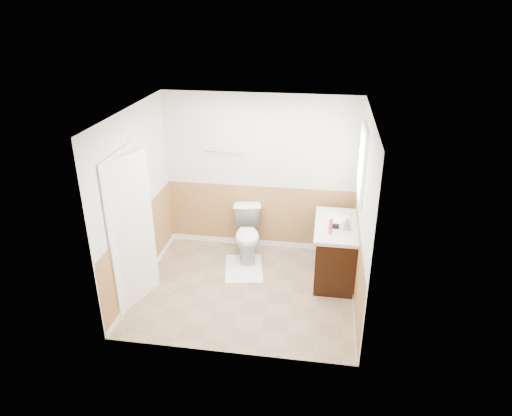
% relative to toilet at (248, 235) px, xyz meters
% --- Properties ---
extents(floor, '(3.00, 3.00, 0.00)m').
position_rel_toilet_xyz_m(floor, '(0.13, -0.88, -0.39)').
color(floor, '#8C7051').
rests_on(floor, ground).
extents(ceiling, '(3.00, 3.00, 0.00)m').
position_rel_toilet_xyz_m(ceiling, '(0.13, -0.88, 2.11)').
color(ceiling, white).
rests_on(ceiling, floor).
extents(wall_back, '(3.00, 0.00, 3.00)m').
position_rel_toilet_xyz_m(wall_back, '(0.13, 0.42, 0.86)').
color(wall_back, silver).
rests_on(wall_back, floor).
extents(wall_front, '(3.00, 0.00, 3.00)m').
position_rel_toilet_xyz_m(wall_front, '(0.13, -2.18, 0.86)').
color(wall_front, silver).
rests_on(wall_front, floor).
extents(wall_left, '(0.00, 3.00, 3.00)m').
position_rel_toilet_xyz_m(wall_left, '(-1.37, -0.88, 0.86)').
color(wall_left, silver).
rests_on(wall_left, floor).
extents(wall_right, '(0.00, 3.00, 3.00)m').
position_rel_toilet_xyz_m(wall_right, '(1.63, -0.88, 0.86)').
color(wall_right, silver).
rests_on(wall_right, floor).
extents(wainscot_back, '(3.00, 0.00, 3.00)m').
position_rel_toilet_xyz_m(wainscot_back, '(0.13, 0.41, 0.11)').
color(wainscot_back, '#9E6D3F').
rests_on(wainscot_back, floor).
extents(wainscot_front, '(3.00, 0.00, 3.00)m').
position_rel_toilet_xyz_m(wainscot_front, '(0.13, -2.17, 0.11)').
color(wainscot_front, '#9E6D3F').
rests_on(wainscot_front, floor).
extents(wainscot_left, '(0.00, 2.60, 2.60)m').
position_rel_toilet_xyz_m(wainscot_left, '(-1.36, -0.88, 0.11)').
color(wainscot_left, '#9E6D3F').
rests_on(wainscot_left, floor).
extents(wainscot_right, '(0.00, 2.60, 2.60)m').
position_rel_toilet_xyz_m(wainscot_right, '(1.62, -0.88, 0.11)').
color(wainscot_right, '#9E6D3F').
rests_on(wainscot_right, floor).
extents(toilet, '(0.58, 0.84, 0.79)m').
position_rel_toilet_xyz_m(toilet, '(0.00, 0.00, 0.00)').
color(toilet, white).
rests_on(toilet, floor).
extents(bath_mat, '(0.69, 0.89, 0.02)m').
position_rel_toilet_xyz_m(bath_mat, '(0.00, -0.37, -0.38)').
color(bath_mat, white).
rests_on(bath_mat, floor).
extents(vanity_cabinet, '(0.55, 1.10, 0.80)m').
position_rel_toilet_xyz_m(vanity_cabinet, '(1.34, -0.35, 0.01)').
color(vanity_cabinet, black).
rests_on(vanity_cabinet, floor).
extents(vanity_knob_left, '(0.03, 0.03, 0.03)m').
position_rel_toilet_xyz_m(vanity_knob_left, '(1.04, -0.45, 0.16)').
color(vanity_knob_left, silver).
rests_on(vanity_knob_left, vanity_cabinet).
extents(vanity_knob_right, '(0.03, 0.03, 0.03)m').
position_rel_toilet_xyz_m(vanity_knob_right, '(1.04, -0.25, 0.16)').
color(vanity_knob_right, silver).
rests_on(vanity_knob_right, vanity_cabinet).
extents(countertop, '(0.60, 1.15, 0.05)m').
position_rel_toilet_xyz_m(countertop, '(1.33, -0.35, 0.43)').
color(countertop, silver).
rests_on(countertop, vanity_cabinet).
extents(sink_basin, '(0.36, 0.36, 0.02)m').
position_rel_toilet_xyz_m(sink_basin, '(1.34, -0.20, 0.47)').
color(sink_basin, white).
rests_on(sink_basin, countertop).
extents(faucet, '(0.02, 0.02, 0.14)m').
position_rel_toilet_xyz_m(faucet, '(1.52, -0.20, 0.53)').
color(faucet, silver).
rests_on(faucet, countertop).
extents(lotion_bottle, '(0.05, 0.05, 0.22)m').
position_rel_toilet_xyz_m(lotion_bottle, '(1.24, -0.65, 0.57)').
color(lotion_bottle, '#D93866').
rests_on(lotion_bottle, countertop).
extents(soap_dispenser, '(0.10, 0.10, 0.18)m').
position_rel_toilet_xyz_m(soap_dispenser, '(1.46, -0.49, 0.55)').
color(soap_dispenser, '#8A949C').
rests_on(soap_dispenser, countertop).
extents(hair_dryer_body, '(0.14, 0.07, 0.07)m').
position_rel_toilet_xyz_m(hair_dryer_body, '(1.29, -0.47, 0.49)').
color(hair_dryer_body, black).
rests_on(hair_dryer_body, countertop).
extents(hair_dryer_handle, '(0.03, 0.03, 0.07)m').
position_rel_toilet_xyz_m(hair_dryer_handle, '(1.26, -0.47, 0.46)').
color(hair_dryer_handle, black).
rests_on(hair_dryer_handle, countertop).
extents(mirror_panel, '(0.02, 0.35, 0.90)m').
position_rel_toilet_xyz_m(mirror_panel, '(1.60, 0.22, 1.16)').
color(mirror_panel, silver).
rests_on(mirror_panel, wall_right).
extents(window_frame, '(0.04, 0.80, 1.00)m').
position_rel_toilet_xyz_m(window_frame, '(1.60, -0.29, 1.36)').
color(window_frame, white).
rests_on(window_frame, wall_right).
extents(window_glass, '(0.01, 0.70, 0.90)m').
position_rel_toilet_xyz_m(window_glass, '(1.61, -0.29, 1.36)').
color(window_glass, white).
rests_on(window_glass, wall_right).
extents(door, '(0.29, 0.78, 2.04)m').
position_rel_toilet_xyz_m(door, '(-1.27, -1.33, 0.63)').
color(door, white).
rests_on(door, wall_left).
extents(door_frame, '(0.02, 0.92, 2.10)m').
position_rel_toilet_xyz_m(door_frame, '(-1.35, -1.33, 0.64)').
color(door_frame, white).
rests_on(door_frame, wall_left).
extents(door_knob, '(0.06, 0.06, 0.06)m').
position_rel_toilet_xyz_m(door_knob, '(-1.21, -1.00, 0.56)').
color(door_knob, silver).
rests_on(door_knob, door).
extents(towel_bar, '(0.62, 0.02, 0.02)m').
position_rel_toilet_xyz_m(towel_bar, '(-0.42, 0.37, 1.21)').
color(towel_bar, silver).
rests_on(towel_bar, wall_back).
extents(tp_holder_bar, '(0.14, 0.02, 0.02)m').
position_rel_toilet_xyz_m(tp_holder_bar, '(0.03, 0.35, 0.31)').
color(tp_holder_bar, silver).
rests_on(tp_holder_bar, wall_back).
extents(tp_roll, '(0.10, 0.11, 0.11)m').
position_rel_toilet_xyz_m(tp_roll, '(0.03, 0.35, 0.31)').
color(tp_roll, white).
rests_on(tp_roll, tp_holder_bar).
extents(tp_sheet, '(0.10, 0.01, 0.16)m').
position_rel_toilet_xyz_m(tp_sheet, '(0.03, 0.35, 0.20)').
color(tp_sheet, white).
rests_on(tp_sheet, tp_roll).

